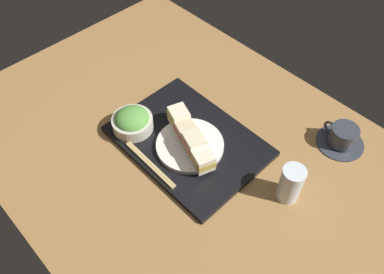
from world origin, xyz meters
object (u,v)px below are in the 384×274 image
coffee_cup (342,137)px  sandwich_inner_far (195,144)px  drinking_glass (291,184)px  sandwich_inner_near (187,131)px  sandwich_plate (190,145)px  sandwich_nearmost (179,117)px  salad_bowl (132,121)px  chopsticks_pair (151,165)px  sandwich_farmost (203,160)px

coffee_cup → sandwich_inner_far: bearing=-127.1°
drinking_glass → sandwich_inner_far: bearing=-161.1°
sandwich_inner_near → sandwich_inner_far: sandwich_inner_far is taller
sandwich_plate → sandwich_inner_far: 4.73cm
sandwich_nearmost → salad_bowl: (-9.53, -10.57, -1.28)cm
drinking_glass → sandwich_nearmost: bearing=-171.9°
sandwich_nearmost → chopsticks_pair: size_ratio=0.36×
sandwich_plate → drinking_glass: size_ratio=1.73×
sandwich_inner_far → sandwich_farmost: 5.73cm
sandwich_plate → salad_bowl: 19.33cm
sandwich_farmost → coffee_cup: (21.65, 37.63, -2.96)cm
sandwich_inner_far → drinking_glass: 28.60cm
coffee_cup → drinking_glass: 26.59cm
sandwich_nearmost → chopsticks_pair: (5.15, -15.97, -3.98)cm
sandwich_inner_far → chopsticks_pair: (-5.59, -12.11, -4.16)cm
chopsticks_pair → sandwich_inner_far: bearing=65.2°
sandwich_nearmost → salad_bowl: size_ratio=0.61×
sandwich_farmost → drinking_glass: bearing=27.3°
sandwich_inner_far → drinking_glass: bearing=18.9°
coffee_cup → drinking_glass: (0.03, -26.42, 2.94)cm
sandwich_nearmost → sandwich_farmost: sandwich_nearmost is taller
chopsticks_pair → drinking_glass: bearing=33.2°
sandwich_inner_far → salad_bowl: sandwich_inner_far is taller
sandwich_inner_far → coffee_cup: size_ratio=0.55×
sandwich_inner_near → sandwich_farmost: same height
chopsticks_pair → sandwich_nearmost: bearing=107.9°
salad_bowl → chopsticks_pair: bearing=-20.2°
salad_bowl → coffee_cup: size_ratio=0.87×
sandwich_plate → sandwich_inner_near: size_ratio=2.60×
sandwich_plate → chopsticks_pair: sandwich_plate is taller
sandwich_inner_near → salad_bowl: (-14.90, -8.64, -1.02)cm
sandwich_inner_near → salad_bowl: size_ratio=0.62×
sandwich_inner_far → coffee_cup: 44.90cm
salad_bowl → chopsticks_pair: 15.87cm
sandwich_nearmost → drinking_glass: size_ratio=0.65×
sandwich_nearmost → sandwich_farmost: size_ratio=1.01×
sandwich_inner_near → coffee_cup: 46.88cm
sandwich_inner_far → sandwich_inner_near: bearing=160.2°
sandwich_plate → salad_bowl: salad_bowl is taller
salad_bowl → coffee_cup: 63.55cm
sandwich_farmost → drinking_glass: 24.41cm
sandwich_nearmost → coffee_cup: bearing=40.1°
sandwich_farmost → sandwich_plate: bearing=160.2°
sandwich_nearmost → sandwich_inner_far: size_ratio=0.95×
sandwich_inner_far → coffee_cup: (27.02, 35.69, -3.39)cm
sandwich_nearmost → salad_bowl: 14.29cm
sandwich_inner_far → sandwich_nearmost: bearing=160.2°
coffee_cup → chopsticks_pair: bearing=-124.3°
salad_bowl → chopsticks_pair: salad_bowl is taller
sandwich_plate → coffee_cup: (29.71, 34.73, 0.38)cm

